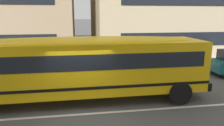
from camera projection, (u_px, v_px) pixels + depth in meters
ground_plane at (82, 114)px, 8.58m from camera, size 400.00×400.00×0.00m
sidewalk_far at (79, 70)px, 15.35m from camera, size 120.00×3.00×0.01m
lane_centreline at (82, 114)px, 8.58m from camera, size 110.00×0.16×0.01m
school_bus at (75, 64)px, 9.69m from camera, size 13.01×3.08×2.91m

